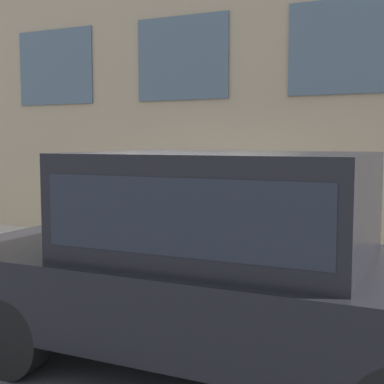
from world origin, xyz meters
name	(u,v)px	position (x,y,z in m)	size (l,w,h in m)	color
ground_plane	(171,308)	(0.00, 0.00, 0.00)	(80.00, 80.00, 0.00)	#47474C
sidewalk	(221,271)	(1.56, 0.00, 0.07)	(3.12, 60.00, 0.14)	#B2ADA3
building_facade	(262,9)	(3.27, 0.00, 4.02)	(0.33, 40.00, 8.03)	tan
fire_hydrant	(203,256)	(0.41, -0.22, 0.54)	(0.35, 0.46, 0.78)	#2D7260
person	(182,208)	(0.99, 0.34, 1.01)	(0.35, 0.23, 1.46)	#726651
parked_car_charcoal_near	(223,253)	(-1.24, -1.12, 0.97)	(1.97, 4.78, 1.80)	black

